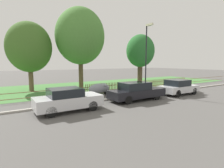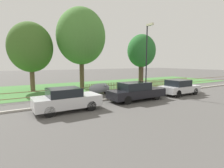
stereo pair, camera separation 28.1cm
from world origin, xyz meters
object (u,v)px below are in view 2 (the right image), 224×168
object	(u,v)px
covered_motorcycle	(100,88)
tree_behind_motorcycle	(81,37)
tree_mid_park	(141,51)
parked_car_navy_estate	(179,87)
street_lamp	(147,51)
parked_car_black_saloon	(136,91)
tree_nearest_kerb	(31,47)
parked_car_silver_hatchback	(67,99)

from	to	relation	value
covered_motorcycle	tree_behind_motorcycle	world-z (taller)	tree_behind_motorcycle
tree_mid_park	tree_behind_motorcycle	bearing A→B (deg)	160.45
parked_car_navy_estate	tree_behind_motorcycle	distance (m)	11.27
parked_car_navy_estate	street_lamp	bearing A→B (deg)	137.36
street_lamp	parked_car_navy_estate	bearing A→B (deg)	-42.13
parked_car_black_saloon	street_lamp	bearing A→B (deg)	33.54
tree_nearest_kerb	parked_car_navy_estate	bearing A→B (deg)	-40.02
parked_car_black_saloon	tree_nearest_kerb	distance (m)	11.60
parked_car_silver_hatchback	tree_nearest_kerb	distance (m)	9.98
covered_motorcycle	tree_behind_motorcycle	distance (m)	6.89
tree_nearest_kerb	parked_car_silver_hatchback	bearing A→B (deg)	-85.32
parked_car_black_saloon	tree_mid_park	size ratio (longest dim) A/B	0.74
parked_car_black_saloon	tree_mid_park	distance (m)	8.46
covered_motorcycle	street_lamp	bearing A→B (deg)	-18.42
parked_car_black_saloon	tree_behind_motorcycle	xyz separation A→B (m)	(-1.27, 7.94, 4.98)
tree_mid_park	parked_car_silver_hatchback	bearing A→B (deg)	-151.62
parked_car_navy_estate	tree_nearest_kerb	size ratio (longest dim) A/B	0.55
parked_car_navy_estate	tree_mid_park	world-z (taller)	tree_mid_park
parked_car_silver_hatchback	tree_behind_motorcycle	world-z (taller)	tree_behind_motorcycle
parked_car_black_saloon	tree_nearest_kerb	size ratio (longest dim) A/B	0.66
covered_motorcycle	tree_mid_park	distance (m)	7.96
parked_car_silver_hatchback	parked_car_black_saloon	bearing A→B (deg)	1.11
covered_motorcycle	parked_car_black_saloon	bearing A→B (deg)	-64.98
covered_motorcycle	tree_mid_park	world-z (taller)	tree_mid_park
street_lamp	covered_motorcycle	bearing A→B (deg)	160.63
parked_car_black_saloon	street_lamp	distance (m)	4.54
parked_car_silver_hatchback	tree_nearest_kerb	world-z (taller)	tree_nearest_kerb
parked_car_silver_hatchback	tree_nearest_kerb	size ratio (longest dim) A/B	0.56
parked_car_silver_hatchback	tree_mid_park	xyz separation A→B (m)	(10.69, 5.78, 3.49)
tree_mid_park	parked_car_black_saloon	bearing A→B (deg)	-133.11
parked_car_navy_estate	tree_mid_park	size ratio (longest dim) A/B	0.61
parked_car_silver_hatchback	covered_motorcycle	world-z (taller)	parked_car_silver_hatchback
tree_nearest_kerb	street_lamp	world-z (taller)	tree_nearest_kerb
parked_car_navy_estate	tree_mid_park	distance (m)	6.76
tree_mid_park	street_lamp	bearing A→B (deg)	-124.02
parked_car_black_saloon	tree_nearest_kerb	world-z (taller)	tree_nearest_kerb
tree_behind_motorcycle	tree_mid_park	distance (m)	7.09
parked_car_silver_hatchback	parked_car_navy_estate	size ratio (longest dim) A/B	1.03
covered_motorcycle	tree_mid_park	size ratio (longest dim) A/B	0.34
parked_car_black_saloon	tree_behind_motorcycle	distance (m)	9.46
parked_car_navy_estate	tree_mid_park	xyz separation A→B (m)	(0.46, 5.76, 3.51)
tree_mid_park	street_lamp	size ratio (longest dim) A/B	0.98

